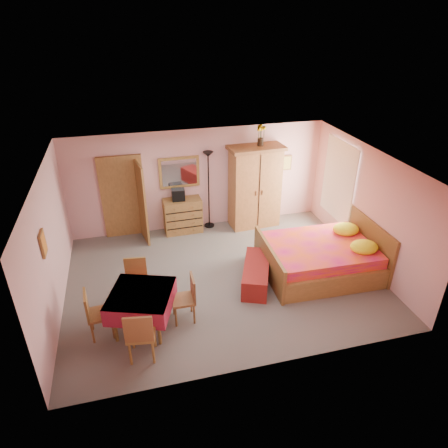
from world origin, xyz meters
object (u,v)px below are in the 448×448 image
object	(u,v)px
floor_lamp	(209,191)
chair_south	(141,333)
chair_west	(100,313)
chair_east	(183,299)
wall_mirror	(179,172)
stereo	(178,195)
dining_table	(143,310)
chair_north	(136,283)
bed	(320,249)
wardrobe	(255,187)
sunflower_vase	(261,135)
chest_of_drawers	(183,216)
bench	(256,274)

from	to	relation	value
floor_lamp	chair_south	bearing A→B (deg)	-116.32
chair_west	chair_east	bearing A→B (deg)	86.51
chair_south	chair_east	xyz separation A→B (m)	(0.80, 0.72, -0.04)
wall_mirror	stereo	distance (m)	0.55
chair_west	floor_lamp	bearing A→B (deg)	137.19
chair_east	wall_mirror	bearing A→B (deg)	-7.59
dining_table	chair_west	bearing A→B (deg)	179.71
dining_table	chair_north	bearing A→B (deg)	94.84
bed	chair_east	bearing A→B (deg)	-164.04
floor_lamp	wardrobe	bearing A→B (deg)	-9.15
wardrobe	sunflower_vase	bearing A→B (deg)	4.36
wardrobe	bed	bearing A→B (deg)	-78.20
floor_lamp	wardrobe	distance (m)	1.19
wardrobe	chair_east	world-z (taller)	wardrobe
stereo	floor_lamp	xyz separation A→B (m)	(0.80, 0.11, -0.02)
chair_east	dining_table	bearing A→B (deg)	93.85
floor_lamp	chair_west	distance (m)	4.43
floor_lamp	chair_east	xyz separation A→B (m)	(-1.25, -3.43, -0.57)
wall_mirror	chair_west	bearing A→B (deg)	-120.30
wall_mirror	stereo	size ratio (longest dim) A/B	3.17
chest_of_drawers	chair_north	world-z (taller)	chair_north
bench	chair_east	world-z (taller)	chair_east
chair_west	wall_mirror	bearing A→B (deg)	146.03
chest_of_drawers	stereo	world-z (taller)	stereo
bench	dining_table	distance (m)	2.51
stereo	chair_west	distance (m)	3.90
chair_north	sunflower_vase	bearing A→B (deg)	-135.21
floor_lamp	chest_of_drawers	bearing A→B (deg)	-171.80
bed	bench	bearing A→B (deg)	-175.72
dining_table	chair_south	xyz separation A→B (m)	(-0.06, -0.68, 0.11)
chair_south	chair_north	world-z (taller)	chair_south
sunflower_vase	bench	world-z (taller)	sunflower_vase
sunflower_vase	chair_south	size ratio (longest dim) A/B	0.52
sunflower_vase	chair_east	world-z (taller)	sunflower_vase
bed	chair_east	xyz separation A→B (m)	(-3.11, -0.79, -0.10)
chair_west	stereo	bearing A→B (deg)	145.58
bed	chair_north	size ratio (longest dim) A/B	2.60
stereo	chair_west	world-z (taller)	stereo
chest_of_drawers	wardrobe	size ratio (longest dim) A/B	0.44
chair_east	floor_lamp	bearing A→B (deg)	-18.99
chest_of_drawers	chair_south	size ratio (longest dim) A/B	0.96
stereo	chair_west	size ratio (longest dim) A/B	0.34
bed	chair_west	distance (m)	4.64
chest_of_drawers	wardrobe	world-z (taller)	wardrobe
chest_of_drawers	floor_lamp	size ratio (longest dim) A/B	0.46
chair_south	chair_north	bearing A→B (deg)	98.88
chair_north	chair_west	world-z (taller)	same
wall_mirror	chair_east	bearing A→B (deg)	-99.72
chair_north	chair_west	bearing A→B (deg)	54.27
chest_of_drawers	chair_north	bearing A→B (deg)	-118.17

